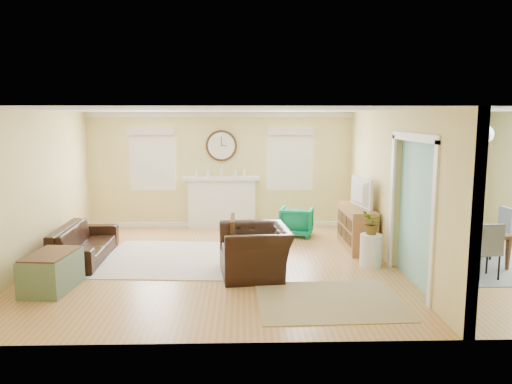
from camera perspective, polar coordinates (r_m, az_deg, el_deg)
floor at (r=8.66m, az=5.41°, el=-8.15°), size 9.00×9.00×0.00m
wall_back at (r=11.34m, az=3.67°, el=2.55°), size 9.00×0.02×2.60m
wall_front at (r=5.46m, az=9.42°, el=-4.08°), size 9.00×0.02×2.60m
wall_left at (r=9.01m, az=-24.18°, el=0.25°), size 0.02×6.00×2.60m
ceiling at (r=8.30m, az=5.66°, el=9.31°), size 9.00×6.00×0.02m
partition at (r=8.96m, az=14.95°, el=1.04°), size 0.17×6.00×2.60m
fireplace at (r=11.28m, az=-3.92°, el=-1.09°), size 1.70×0.30×1.17m
wall_clock at (r=11.23m, az=-3.97°, el=5.30°), size 0.70×0.07×0.70m
window_left at (r=11.39m, az=-11.80°, el=4.22°), size 1.05×0.13×1.42m
window_right at (r=11.27m, az=3.96°, el=4.33°), size 1.05×0.13×1.42m
pendant at (r=9.17m, az=24.66°, el=6.01°), size 0.30×0.30×0.55m
rug_cream at (r=9.00m, az=-8.54°, el=-7.52°), size 2.90×2.56×0.01m
rug_jute at (r=7.03m, az=8.37°, el=-12.19°), size 2.00×1.66×0.01m
rug_grey at (r=9.56m, az=22.02°, el=-7.11°), size 2.36×2.95×0.01m
sofa at (r=9.31m, az=-19.12°, el=-5.49°), size 0.88×2.09×0.60m
eames_chair at (r=7.93m, az=-0.11°, el=-6.77°), size 1.17×1.31×0.78m
green_chair at (r=10.56m, az=4.66°, el=-3.37°), size 0.79×0.81×0.62m
trunk at (r=7.88m, az=-22.32°, el=-8.40°), size 0.67×1.00×0.55m
credenza at (r=9.72m, az=11.42°, el=-4.00°), size 0.48×1.41×0.80m
tv at (r=9.59m, az=11.44°, el=-0.02°), size 0.26×0.99×0.56m
garden_stool at (r=8.65m, az=13.00°, el=-6.50°), size 0.37×0.37×0.54m
potted_plant at (r=8.54m, az=13.11°, el=-3.49°), size 0.39×0.42×0.39m
dining_table at (r=9.49m, az=22.12°, el=-5.40°), size 1.34×1.88×0.60m
dining_chair_n at (r=10.37m, az=19.97°, el=-2.55°), size 0.52×0.52×0.98m
dining_chair_s at (r=8.52m, az=24.66°, el=-5.55°), size 0.43×0.43×0.89m
dining_chair_w at (r=9.25m, az=18.58°, el=-3.58°), size 0.57×0.57×1.04m
dining_chair_e at (r=9.80m, az=25.73°, el=-3.77°), size 0.42×0.42×0.91m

